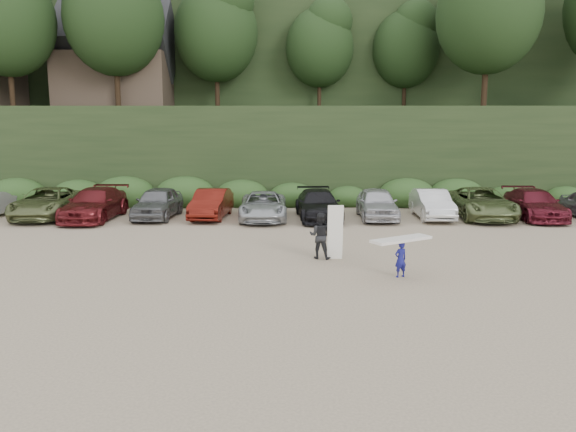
{
  "coord_description": "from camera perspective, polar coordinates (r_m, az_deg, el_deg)",
  "views": [
    {
      "loc": [
        0.99,
        -19.2,
        5.01
      ],
      "look_at": [
        0.89,
        3.0,
        1.3
      ],
      "focal_mm": 35.0,
      "sensor_mm": 36.0,
      "label": 1
    }
  ],
  "objects": [
    {
      "name": "child_surfer",
      "position": [
        18.66,
        11.39,
        -3.46
      ],
      "size": [
        2.18,
        1.66,
        1.31
      ],
      "color": "navy",
      "rests_on": "ground"
    },
    {
      "name": "adult_surfer",
      "position": [
        20.81,
        3.43,
        -1.98
      ],
      "size": [
        1.33,
        0.86,
        2.04
      ],
      "color": "black",
      "rests_on": "ground"
    },
    {
      "name": "parked_cars",
      "position": [
        29.48,
        0.1,
        1.22
      ],
      "size": [
        39.2,
        6.3,
        1.63
      ],
      "color": "#99999D",
      "rests_on": "ground"
    },
    {
      "name": "ground",
      "position": [
        19.87,
        -2.62,
        -5.13
      ],
      "size": [
        120.0,
        120.0,
        0.0
      ],
      "primitive_type": "plane",
      "color": "tan",
      "rests_on": "ground"
    },
    {
      "name": "hillside_backdrop",
      "position": [
        55.49,
        -1.08,
        15.91
      ],
      "size": [
        90.0,
        41.5,
        28.0
      ],
      "color": "black",
      "rests_on": "ground"
    }
  ]
}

